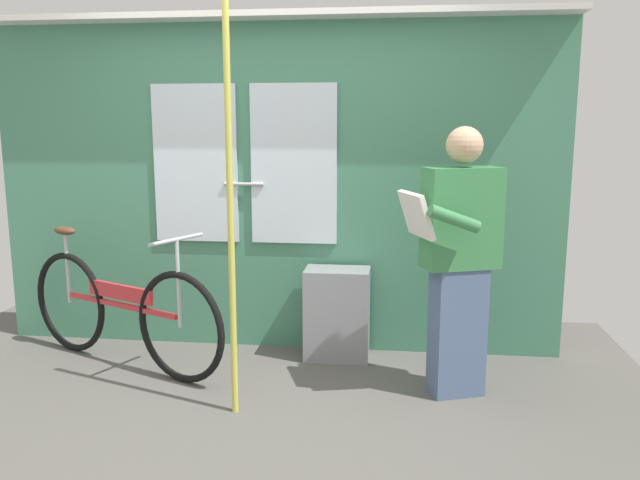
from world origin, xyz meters
TOP-DOWN VIEW (x-y plane):
  - ground_plane at (0.00, 0.00)m, footprint 5.02×3.94m
  - train_door_wall at (-0.01, 1.16)m, footprint 4.02×0.28m
  - bicycle_near_door at (-0.95, 0.65)m, footprint 1.63×0.83m
  - passenger_reading_newspaper at (1.22, 0.44)m, footprint 0.61×0.54m
  - trash_bin_by_wall at (0.47, 0.95)m, footprint 0.44×0.28m
  - handrail_pole at (-0.02, 0.04)m, footprint 0.04×0.04m

SIDE VIEW (x-z plane):
  - ground_plane at x=0.00m, z-range -0.04..0.00m
  - trash_bin_by_wall at x=0.47m, z-range 0.00..0.63m
  - bicycle_near_door at x=-0.95m, z-range -0.08..0.84m
  - passenger_reading_newspaper at x=1.22m, z-range 0.04..1.63m
  - handrail_pole at x=-0.02m, z-range 0.00..2.28m
  - train_door_wall at x=-0.01m, z-range 0.05..2.37m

